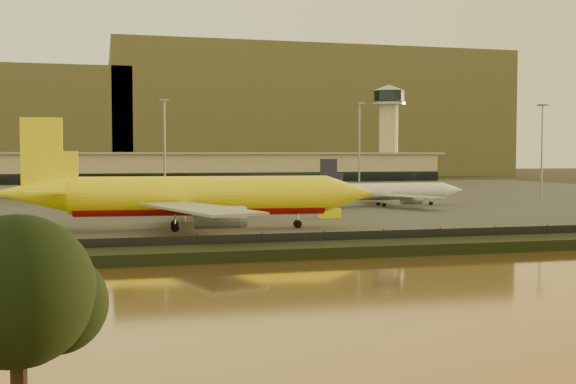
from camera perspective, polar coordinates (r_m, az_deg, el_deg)
ground at (r=103.01m, az=-0.35°, el=-3.79°), size 900.00×900.00×0.00m
embankment at (r=86.67m, az=2.41°, el=-4.61°), size 320.00×7.00×1.40m
tarmac at (r=196.16m, az=-7.15°, el=-0.55°), size 320.00×220.00×0.20m
perimeter_fence at (r=90.40m, az=1.67°, el=-3.91°), size 300.00×0.05×2.20m
terminal_building at (r=225.06m, az=-11.83°, el=1.43°), size 202.00×25.00×12.60m
control_tower at (r=249.20m, az=7.95°, el=5.15°), size 11.20×11.20×35.50m
apron_light_masts at (r=178.76m, az=-1.57°, el=4.13°), size 152.20×12.20×25.40m
distant_hills at (r=439.63m, az=-13.99°, el=5.42°), size 470.00×160.00×70.00m
dhl_cargo_jet at (r=115.23m, az=-7.39°, el=-0.37°), size 58.92×57.49×17.59m
white_narrowbody_jet at (r=168.85m, az=8.01°, el=0.01°), size 38.02×37.16×10.94m
gse_vehicle_yellow at (r=135.60m, az=3.33°, el=-1.69°), size 4.04×1.97×1.78m
gse_vehicle_white at (r=129.98m, az=-7.33°, el=-1.96°), size 3.65×1.77×1.61m
shore_tree at (r=33.77m, az=-19.91°, el=-7.65°), size 7.21×6.69×9.61m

